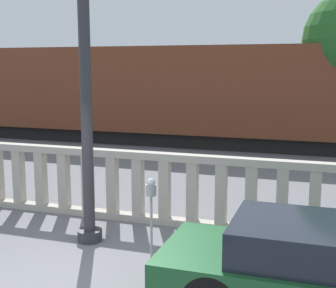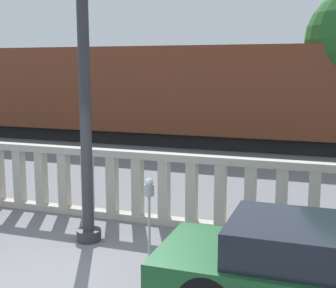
{
  "view_description": "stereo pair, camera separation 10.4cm",
  "coord_description": "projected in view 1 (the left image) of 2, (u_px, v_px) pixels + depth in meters",
  "views": [
    {
      "loc": [
        3.45,
        -5.28,
        3.09
      ],
      "look_at": [
        0.29,
        4.11,
        1.43
      ],
      "focal_mm": 50.0,
      "sensor_mm": 36.0,
      "label": 1
    },
    {
      "loc": [
        3.55,
        -5.24,
        3.09
      ],
      "look_at": [
        0.29,
        4.11,
        1.43
      ],
      "focal_mm": 50.0,
      "sensor_mm": 36.0,
      "label": 2
    }
  ],
  "objects": [
    {
      "name": "parking_meter",
      "position": [
        151.0,
        196.0,
        7.13
      ],
      "size": [
        0.16,
        0.16,
        1.41
      ],
      "color": "#99999E",
      "rests_on": "ground"
    },
    {
      "name": "train_near",
      "position": [
        113.0,
        92.0,
        19.54
      ],
      "size": [
        22.58,
        2.85,
        4.43
      ],
      "color": "black",
      "rests_on": "ground"
    },
    {
      "name": "lamppost",
      "position": [
        84.0,
        39.0,
        7.79
      ],
      "size": [
        0.44,
        0.44,
        6.83
      ],
      "color": "#2D2D33",
      "rests_on": "ground"
    },
    {
      "name": "balustrade",
      "position": [
        138.0,
        187.0,
        9.32
      ],
      "size": [
        13.47,
        0.24,
        1.43
      ],
      "color": "#ADA599",
      "rests_on": "ground"
    },
    {
      "name": "parked_car",
      "position": [
        324.0,
        272.0,
        5.75
      ],
      "size": [
        4.16,
        1.65,
        1.2
      ],
      "rotation": [
        0.0,
        0.0,
        0.02
      ],
      "color": "black",
      "rests_on": "ground"
    }
  ]
}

